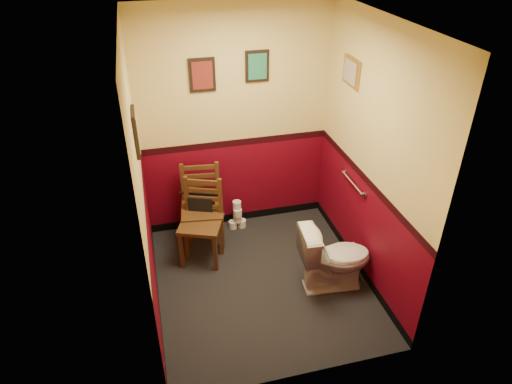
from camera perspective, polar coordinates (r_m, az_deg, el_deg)
floor at (r=5.04m, az=0.72°, el=-11.18°), size 2.20×2.40×0.00m
ceiling at (r=3.76m, az=1.00°, el=20.51°), size 2.20×2.40×0.00m
wall_back at (r=5.28m, az=-2.57°, el=8.53°), size 2.20×0.00×2.70m
wall_front at (r=3.29m, az=6.30°, el=-7.76°), size 2.20×0.00×2.70m
wall_left at (r=4.12m, az=-14.09°, el=0.36°), size 0.00×2.40×2.70m
wall_right at (r=4.61m, az=14.19°, el=3.89°), size 0.00×2.40×2.70m
grab_bar at (r=4.98m, az=12.01°, el=1.11°), size 0.05×0.56×0.06m
framed_print_back_a at (r=5.00m, az=-6.74°, el=14.32°), size 0.28×0.04×0.36m
framed_print_back_b at (r=5.09m, az=0.15°, el=15.45°), size 0.26×0.04×0.34m
framed_print_left at (r=3.99m, az=-14.79°, el=7.27°), size 0.04×0.30×0.38m
framed_print_right at (r=4.83m, az=11.83°, el=14.51°), size 0.04×0.34×0.28m
toilet at (r=4.84m, az=9.79°, el=-8.12°), size 0.78×0.48×0.74m
toilet_brush at (r=5.19m, az=11.65°, el=-9.44°), size 0.12×0.12×0.44m
chair_left at (r=5.12m, az=-6.80°, el=-3.70°), size 0.58×0.58×0.96m
chair_right at (r=5.32m, az=-6.78°, el=-1.95°), size 0.52×0.52×1.00m
handbag at (r=5.22m, az=-6.85°, el=-1.21°), size 0.31×0.23×0.21m
tp_stack at (r=5.72m, az=-2.35°, el=-3.11°), size 0.22×0.13×0.39m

